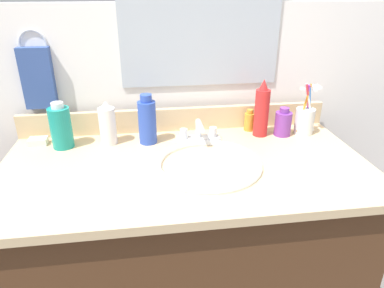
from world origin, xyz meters
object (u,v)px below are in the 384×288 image
Objects in this scene: hand_towel at (38,78)px; faucet at (199,134)px; bottle_shampoo_blue at (147,121)px; bottle_mouthwash_teal at (61,127)px; bottle_spray_red at (262,111)px; bottle_oil_amber at (249,121)px; bottle_lotion_white at (108,124)px; cup_white_ceramic at (305,119)px; bottle_cream_purple at (283,123)px; soap_bar at (38,141)px.

faucet is (0.57, -0.14, -0.19)m from hand_towel.
bottle_shampoo_blue is 1.10× the size of bottle_mouthwash_teal.
hand_towel is 0.83m from bottle_spray_red.
bottle_mouthwash_teal is (-0.70, -0.06, 0.04)m from bottle_oil_amber.
bottle_lotion_white is at bearing 3.10° from bottle_mouthwash_teal.
bottle_lotion_white is (-0.14, 0.01, -0.01)m from bottle_shampoo_blue.
bottle_spray_red is at bearing 5.37° from faucet.
cup_white_ceramic is (0.42, 0.02, 0.03)m from faucet.
hand_towel reaches higher than bottle_cream_purple.
faucet is 0.42m from cup_white_ceramic.
hand_towel is at bearing 171.78° from bottle_cream_purple.
bottle_mouthwash_teal is at bearing 179.66° from bottle_cream_purple.
bottle_mouthwash_teal is (-0.48, 0.02, 0.05)m from faucet.
bottle_oil_amber is at bearing 163.67° from cup_white_ceramic.
cup_white_ceramic is 1.00m from soap_bar.
faucet is 0.88× the size of bottle_shampoo_blue.
bottle_shampoo_blue is (-0.18, 0.01, 0.06)m from faucet.
faucet is at bearing -3.92° from bottle_shampoo_blue.
cup_white_ceramic is at bearing 2.50° from faucet.
faucet is 0.49m from bottle_mouthwash_teal.
soap_bar is (-0.40, 0.04, -0.07)m from bottle_shampoo_blue.
bottle_oil_amber is (0.54, 0.05, -0.04)m from bottle_lotion_white.
bottle_cream_purple is at bearing -8.22° from hand_towel.
soap_bar is at bearing 174.55° from bottle_shampoo_blue.
faucet is at bearing -178.03° from bottle_cream_purple.
cup_white_ceramic is (0.20, -0.06, 0.02)m from bottle_oil_amber.
bottle_lotion_white is 0.57m from bottle_spray_red.
soap_bar is (-0.25, 0.03, -0.06)m from bottle_lotion_white.
hand_towel is 1.37× the size of faucet.
bottle_oil_amber reaches higher than faucet.
cup_white_ceramic is (0.17, -0.00, -0.04)m from bottle_spray_red.
soap_bar is (-0.01, -0.09, -0.21)m from hand_towel.
bottle_mouthwash_teal is at bearing -175.00° from bottle_oil_amber.
bottle_oil_amber is (0.78, -0.06, -0.18)m from hand_towel.
faucet is at bearing -1.90° from bottle_mouthwash_teal.
bottle_spray_red is at bearing 178.50° from cup_white_ceramic.
hand_towel is 1.33× the size of bottle_mouthwash_teal.
bottle_spray_red is at bearing -63.45° from bottle_oil_amber.
bottle_lotion_white is 2.49× the size of soap_bar.
bottle_oil_amber is at bearing -4.61° from hand_towel.
faucet reaches higher than soap_bar.
bottle_cream_purple is 0.81m from bottle_mouthwash_teal.
hand_towel is at bearing 175.39° from bottle_oil_amber.
bottle_mouthwash_teal is 0.12m from soap_bar.
bottle_lotion_white is 0.16m from bottle_mouthwash_teal.
bottle_mouthwash_teal is at bearing -179.87° from cup_white_ceramic.
faucet is 1.00× the size of bottle_lotion_white.
soap_bar is (-0.58, 0.05, -0.02)m from faucet.
bottle_lotion_white is at bearing 175.66° from faucet.
bottle_oil_amber is at bearing 19.82° from faucet.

